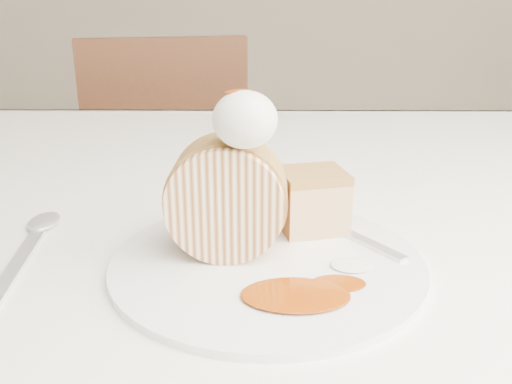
{
  "coord_description": "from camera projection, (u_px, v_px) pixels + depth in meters",
  "views": [
    {
      "loc": [
        -0.02,
        -0.46,
        0.99
      ],
      "look_at": [
        -0.02,
        -0.0,
        0.82
      ],
      "focal_mm": 40.0,
      "sensor_mm": 36.0,
      "label": 1
    }
  ],
  "objects": [
    {
      "name": "table",
      "position": [
        275.0,
        251.0,
        0.74
      ],
      "size": [
        1.4,
        0.9,
        0.75
      ],
      "color": "white",
      "rests_on": "ground"
    },
    {
      "name": "chair_far",
      "position": [
        168.0,
        172.0,
        1.58
      ],
      "size": [
        0.48,
        0.48,
        0.87
      ],
      "rotation": [
        0.0,
        0.0,
        3.34
      ],
      "color": "brown",
      "rests_on": "ground"
    },
    {
      "name": "plate",
      "position": [
        267.0,
        263.0,
        0.5
      ],
      "size": [
        0.33,
        0.33,
        0.01
      ],
      "primitive_type": "cylinder",
      "rotation": [
        0.0,
        0.0,
        0.24
      ],
      "color": "white",
      "rests_on": "table"
    },
    {
      "name": "roulade_slice",
      "position": [
        226.0,
        199.0,
        0.5
      ],
      "size": [
        0.1,
        0.06,
        0.1
      ],
      "primitive_type": "cylinder",
      "rotation": [
        1.57,
        0.0,
        -0.03
      ],
      "color": "#FDEAB0",
      "rests_on": "plate"
    },
    {
      "name": "cake_chunk",
      "position": [
        312.0,
        204.0,
        0.56
      ],
      "size": [
        0.07,
        0.07,
        0.05
      ],
      "primitive_type": "cube",
      "rotation": [
        0.0,
        0.0,
        0.24
      ],
      "color": "#AA7E40",
      "rests_on": "plate"
    },
    {
      "name": "whipped_cream",
      "position": [
        245.0,
        120.0,
        0.46
      ],
      "size": [
        0.05,
        0.05,
        0.05
      ],
      "primitive_type": "ellipsoid",
      "color": "white",
      "rests_on": "roulade_slice"
    },
    {
      "name": "caramel_drizzle",
      "position": [
        241.0,
        86.0,
        0.45
      ],
      "size": [
        0.03,
        0.02,
        0.01
      ],
      "primitive_type": "ellipsoid",
      "color": "#893505",
      "rests_on": "whipped_cream"
    },
    {
      "name": "caramel_pool",
      "position": [
        295.0,
        295.0,
        0.44
      ],
      "size": [
        0.1,
        0.07,
        0.0
      ],
      "primitive_type": null,
      "rotation": [
        0.0,
        0.0,
        0.24
      ],
      "color": "#893505",
      "rests_on": "plate"
    },
    {
      "name": "fork",
      "position": [
        356.0,
        237.0,
        0.54
      ],
      "size": [
        0.12,
        0.15,
        0.0
      ],
      "primitive_type": "cube",
      "rotation": [
        0.0,
        0.0,
        0.64
      ],
      "color": "silver",
      "rests_on": "plate"
    },
    {
      "name": "spoon",
      "position": [
        17.0,
        266.0,
        0.5
      ],
      "size": [
        0.05,
        0.18,
        0.0
      ],
      "primitive_type": "cube",
      "rotation": [
        0.0,
        0.0,
        0.1
      ],
      "color": "silver",
      "rests_on": "table"
    }
  ]
}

